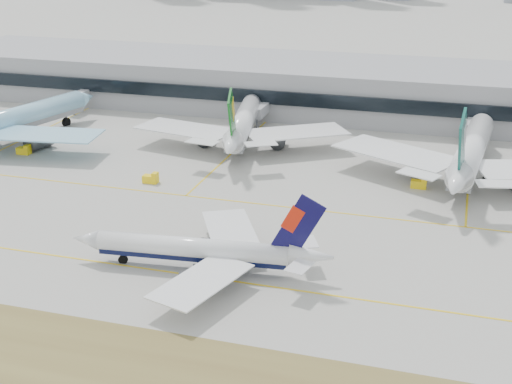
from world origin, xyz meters
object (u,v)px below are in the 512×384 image
(widebody_korean, at_px, (13,121))
(terminal, at_px, (351,88))
(widebody_cathay, at_px, (470,154))
(taxiing_airliner, at_px, (202,250))
(widebody_eva, at_px, (242,125))

(widebody_korean, xyz_separation_m, terminal, (82.61, 60.08, 1.49))
(widebody_korean, relative_size, terminal, 0.22)
(widebody_korean, distance_m, terminal, 102.16)
(widebody_cathay, bearing_deg, widebody_korean, 97.84)
(taxiing_airliner, xyz_separation_m, terminal, (5.88, 117.45, 3.69))
(widebody_eva, height_order, widebody_cathay, widebody_cathay)
(taxiing_airliner, distance_m, terminal, 117.66)
(widebody_eva, xyz_separation_m, widebody_cathay, (59.43, -10.42, 0.61))
(taxiing_airliner, height_order, widebody_eva, widebody_eva)
(taxiing_airliner, relative_size, widebody_eva, 0.82)
(terminal, bearing_deg, widebody_eva, -115.96)
(widebody_korean, height_order, terminal, widebody_korean)
(widebody_cathay, xyz_separation_m, terminal, (-37.67, 55.11, 1.36))
(widebody_eva, distance_m, widebody_cathay, 60.34)
(widebody_cathay, distance_m, terminal, 66.77)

